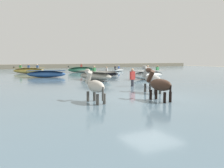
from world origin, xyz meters
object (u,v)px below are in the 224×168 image
Objects in this scene: boat_distant_east at (46,74)px; horse_lead_grey at (152,80)px; horse_trailing_pinto at (95,87)px; boat_mid_channel at (82,70)px; boat_mid_outer at (148,75)px; boat_far_inshore at (29,71)px; boat_distant_west at (95,76)px; person_spectator_far at (132,80)px; boat_near_starboard at (106,73)px; boat_far_offshore at (118,70)px; horse_flank_dark_bay at (159,86)px.

horse_lead_grey is at bearing -79.68° from boat_distant_east.
horse_trailing_pinto is 23.52m from boat_mid_channel.
boat_mid_outer reaches higher than boat_far_inshore.
person_spectator_far is (0.42, -5.21, 0.04)m from boat_distant_west.
horse_lead_grey reaches higher than boat_mid_outer.
boat_distant_east is 11.16m from person_spectator_far.
boat_far_inshore reaches higher than boat_near_starboard.
boat_mid_outer is 1.62× the size of boat_far_offshore.
boat_far_offshore is (9.54, 20.49, -0.44)m from horse_lead_grey.
boat_distant_west is at bearing -127.07° from boat_far_offshore.
boat_far_inshore is at bearing 87.81° from horse_trailing_pinto.
boat_far_inshore is (0.87, 22.82, -0.27)m from horse_trailing_pinto.
boat_distant_east is 0.97× the size of boat_far_inshore.
person_spectator_far is at bearing -99.87° from boat_mid_channel.
boat_far_inshore is at bearing 104.56° from boat_distant_west.
boat_distant_east is (-7.77, 6.51, -0.05)m from boat_mid_outer.
boat_mid_outer is at bearing -12.53° from boat_distant_west.
horse_lead_grey reaches higher than boat_far_inshore.
horse_lead_grey is 0.75× the size of boat_far_offshore.
boat_far_inshore is at bearing 93.60° from boat_distant_east.
boat_near_starboard is (5.05, 15.15, -0.40)m from horse_flank_dark_bay.
horse_trailing_pinto is 0.45× the size of boat_distant_west.
boat_mid_channel is (5.17, 23.10, -0.28)m from horse_flank_dark_bay.
boat_near_starboard is at bearing -51.52° from boat_far_inshore.
boat_distant_west reaches higher than boat_distant_east.
boat_mid_channel reaches higher than boat_distant_east.
person_spectator_far is at bearing 68.75° from horse_flank_dark_bay.
boat_far_inshore is (-6.82, 8.58, 0.11)m from boat_near_starboard.
boat_mid_channel is 5.64m from boat_far_offshore.
boat_mid_channel is at bearing 80.13° from person_spectator_far.
boat_far_offshore is at bearing 71.95° from boat_mid_outer.
boat_far_offshore is 0.63× the size of boat_distant_east.
boat_far_inshore is (-1.77, 23.73, -0.29)m from horse_flank_dark_bay.
boat_distant_west reaches higher than person_spectator_far.
horse_lead_grey reaches higher than horse_trailing_pinto.
horse_flank_dark_bay is at bearing -98.92° from boat_distant_west.
boat_distant_west is at bearing 167.47° from boat_mid_outer.
boat_distant_west is at bearing -61.61° from boat_distant_east.
boat_mid_channel is at bearing 74.38° from boat_distant_west.
horse_lead_grey is at bearing 59.94° from horse_flank_dark_bay.
horse_trailing_pinto reaches higher than boat_near_starboard.
horse_flank_dark_bay is 0.68× the size of boat_near_starboard.
boat_far_offshore is at bearing 58.29° from horse_trailing_pinto.
horse_trailing_pinto is 0.45× the size of boat_mid_outer.
horse_flank_dark_bay reaches higher than boat_distant_west.
boat_distant_west reaches higher than boat_far_inshore.
boat_near_starboard is at bearing -7.48° from boat_distant_east.
boat_far_inshore reaches higher than person_spectator_far.
horse_lead_grey reaches higher than boat_near_starboard.
boat_near_starboard is at bearing 53.55° from boat_distant_west.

